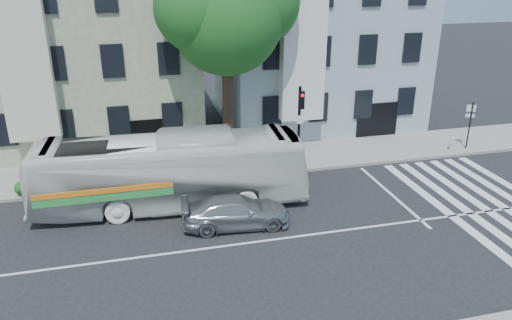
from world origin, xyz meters
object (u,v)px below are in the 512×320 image
object	(u,v)px
sedan	(236,212)
traffic_signal	(300,117)
fire_hydrant	(452,143)
bus	(171,171)

from	to	relation	value
sedan	traffic_signal	bearing A→B (deg)	-36.39
traffic_signal	fire_hydrant	bearing A→B (deg)	11.51
sedan	fire_hydrant	world-z (taller)	sedan
bus	fire_hydrant	xyz separation A→B (m)	(15.92, 2.78, -1.09)
bus	fire_hydrant	distance (m)	16.20
bus	traffic_signal	distance (m)	7.27
fire_hydrant	traffic_signal	bearing A→B (deg)	-178.38
bus	traffic_signal	bearing A→B (deg)	-65.93
traffic_signal	fire_hydrant	size ratio (longest dim) A/B	5.58
bus	traffic_signal	xyz separation A→B (m)	(6.71, 2.52, 1.19)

